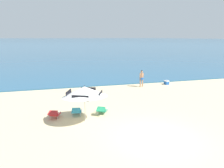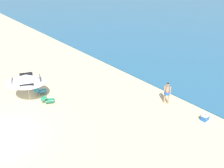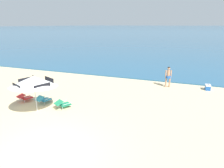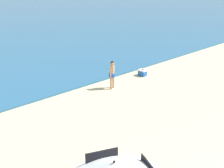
% 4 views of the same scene
% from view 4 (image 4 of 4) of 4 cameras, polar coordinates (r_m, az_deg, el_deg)
% --- Properties ---
extents(person_standing_near_shore, '(0.45, 0.39, 1.58)m').
position_cam_4_polar(person_standing_near_shore, '(15.70, 0.05, 2.23)').
color(person_standing_near_shore, tan).
rests_on(person_standing_near_shore, ground).
extents(cooler_box, '(0.38, 0.51, 0.43)m').
position_cam_4_polar(cooler_box, '(18.05, 6.05, 2.26)').
color(cooler_box, '#1E56A8').
rests_on(cooler_box, ground).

